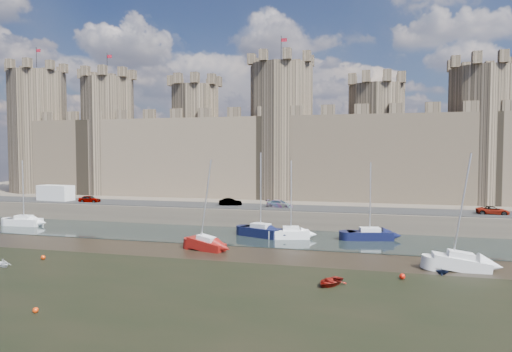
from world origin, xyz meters
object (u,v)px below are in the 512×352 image
(car_0, at_px, (90,199))
(van, at_px, (56,193))
(sailboat_0, at_px, (24,221))
(sailboat_3, at_px, (370,234))
(sailboat_5, at_px, (461,262))
(car_3, at_px, (493,211))
(car_2, at_px, (280,204))
(sailboat_1, at_px, (261,231))
(car_1, at_px, (230,202))
(sailboat_4, at_px, (206,244))
(sailboat_2, at_px, (291,233))

(car_0, relative_size, van, 0.58)
(sailboat_0, distance_m, sailboat_3, 47.73)
(van, bearing_deg, sailboat_5, -13.22)
(car_0, xyz_separation_m, car_3, (58.43, 0.79, -0.04))
(car_2, bearing_deg, sailboat_5, -126.56)
(van, relative_size, sailboat_1, 0.57)
(car_1, bearing_deg, sailboat_4, 172.09)
(sailboat_2, height_order, sailboat_4, sailboat_4)
(car_0, relative_size, car_2, 0.88)
(sailboat_0, height_order, sailboat_5, sailboat_5)
(sailboat_5, bearing_deg, sailboat_4, 173.50)
(car_0, bearing_deg, sailboat_2, -107.43)
(car_3, bearing_deg, car_2, 91.23)
(sailboat_3, bearing_deg, sailboat_2, 177.43)
(car_1, bearing_deg, van, 73.34)
(sailboat_4, bearing_deg, sailboat_1, 81.43)
(car_1, relative_size, car_2, 0.89)
(sailboat_4, relative_size, sailboat_5, 0.93)
(sailboat_1, bearing_deg, car_3, 40.13)
(sailboat_4, bearing_deg, sailboat_3, 46.04)
(car_1, xyz_separation_m, sailboat_0, (-27.38, -10.60, -2.32))
(sailboat_1, bearing_deg, car_0, -174.84)
(car_0, xyz_separation_m, car_2, (30.53, 1.13, -0.02))
(sailboat_1, relative_size, sailboat_4, 1.06)
(sailboat_0, bearing_deg, sailboat_1, -2.30)
(car_1, xyz_separation_m, car_2, (7.57, -0.39, -0.00))
(sailboat_3, bearing_deg, van, 157.81)
(car_0, bearing_deg, sailboat_5, -113.34)
(van, xyz_separation_m, sailboat_1, (37.09, -9.52, -2.98))
(van, bearing_deg, sailboat_4, -22.73)
(car_0, distance_m, car_3, 58.43)
(car_0, bearing_deg, car_1, -88.71)
(car_1, height_order, van, van)
(car_0, relative_size, sailboat_2, 0.36)
(sailboat_1, bearing_deg, sailboat_2, 16.77)
(car_0, bearing_deg, car_2, -90.37)
(sailboat_1, height_order, sailboat_5, sailboat_5)
(car_0, xyz_separation_m, sailboat_2, (34.07, -9.10, -2.31))
(car_1, xyz_separation_m, sailboat_4, (3.44, -19.01, -2.34))
(car_2, relative_size, sailboat_1, 0.37)
(sailboat_5, bearing_deg, car_0, 157.33)
(sailboat_4, xyz_separation_m, sailboat_5, (24.88, -2.04, 0.03))
(car_1, relative_size, sailboat_4, 0.35)
(car_1, relative_size, sailboat_2, 0.36)
(car_2, bearing_deg, car_0, 100.43)
(van, distance_m, sailboat_4, 38.05)
(car_3, relative_size, sailboat_1, 0.38)
(van, bearing_deg, sailboat_2, -7.51)
(sailboat_3, height_order, sailboat_5, sailboat_5)
(van, xyz_separation_m, sailboat_2, (40.93, -9.83, -3.02))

